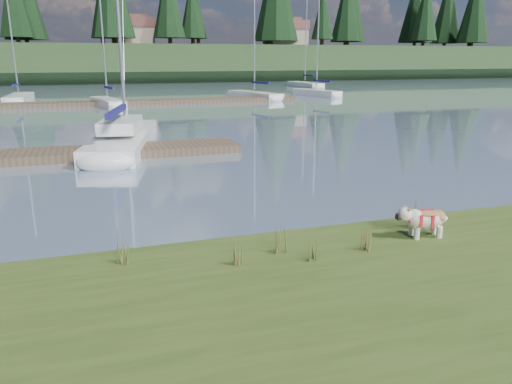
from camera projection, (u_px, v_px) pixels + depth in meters
name	position (u px, v px, depth m)	size (l,w,h in m)	color
ground	(106.00, 105.00, 37.64)	(200.00, 200.00, 0.00)	#7C92AA
ridge	(93.00, 64.00, 76.35)	(200.00, 20.00, 5.00)	#1F3419
bulldog	(425.00, 218.00, 8.91)	(0.96, 0.48, 0.57)	silver
sailboat_main	(126.00, 134.00, 20.61)	(3.85, 9.74, 13.67)	white
dock_near	(10.00, 157.00, 17.15)	(16.00, 2.00, 0.30)	#4C3D2C
dock_far	(133.00, 102.00, 38.21)	(26.00, 2.20, 0.30)	#4C3D2C
sailboat_bg_1	(20.00, 97.00, 40.83)	(1.71, 7.84, 11.67)	white
sailboat_bg_2	(106.00, 101.00, 36.85)	(2.52, 6.47, 9.73)	white
sailboat_bg_3	(250.00, 94.00, 43.92)	(3.38, 7.66, 11.12)	white
sailboat_bg_4	(312.00, 92.00, 46.71)	(2.91, 6.49, 9.60)	white
sailboat_bg_5	(302.00, 84.00, 60.98)	(1.95, 8.08, 11.44)	white
weed_0	(238.00, 251.00, 7.74)	(0.17, 0.14, 0.52)	#475B23
weed_1	(280.00, 239.00, 8.20)	(0.17, 0.14, 0.57)	#475B23
weed_2	(366.00, 237.00, 8.30)	(0.17, 0.14, 0.57)	#475B23
weed_3	(123.00, 248.00, 7.79)	(0.17, 0.14, 0.58)	#475B23
weed_4	(313.00, 250.00, 7.90)	(0.17, 0.14, 0.41)	#475B23
weed_5	(414.00, 213.00, 9.40)	(0.17, 0.14, 0.71)	#475B23
mud_lip	(181.00, 260.00, 8.69)	(60.00, 0.50, 0.14)	#33281C
conifer_5	(192.00, 7.00, 76.02)	(3.96, 3.96, 10.35)	#382619
conifer_7	(347.00, 4.00, 84.85)	(5.28, 5.28, 13.20)	#382619
conifer_8	(426.00, 9.00, 85.34)	(4.62, 4.62, 11.77)	#382619
conifer_9	(476.00, 5.00, 91.71)	(5.94, 5.94, 14.62)	#382619
house_1	(132.00, 31.00, 75.10)	(6.30, 5.30, 4.65)	gray
house_2	(285.00, 33.00, 80.62)	(6.30, 5.30, 4.65)	gray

